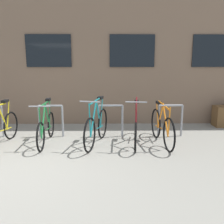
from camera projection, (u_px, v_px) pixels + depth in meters
name	position (u px, v px, depth m)	size (l,w,h in m)	color
ground_plane	(13.00, 168.00, 4.42)	(42.00, 42.00, 0.00)	gray
storefront_building	(64.00, 36.00, 9.66)	(28.00, 5.49, 5.69)	#7A604C
bike_rack	(51.00, 117.00, 6.19)	(6.63, 0.05, 0.82)	gray
bicycle_teal	(97.00, 127.00, 5.66)	(0.56, 1.72, 1.09)	black
bicycle_maroon	(136.00, 128.00, 5.70)	(0.44, 1.72, 1.08)	black
bicycle_green	(46.00, 127.00, 5.74)	(0.44, 1.71, 1.02)	black
bicycle_orange	(162.00, 127.00, 5.69)	(0.44, 1.73, 1.01)	black
bicycle_yellow	(0.00, 129.00, 5.58)	(0.44, 1.71, 1.01)	black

